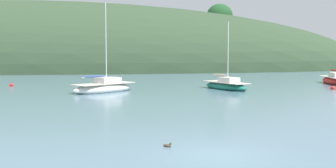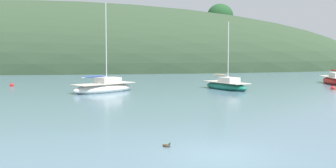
{
  "view_description": "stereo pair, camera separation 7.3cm",
  "coord_description": "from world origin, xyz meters",
  "px_view_note": "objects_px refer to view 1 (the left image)",
  "views": [
    {
      "loc": [
        -3.67,
        -16.04,
        4.09
      ],
      "look_at": [
        0.0,
        20.0,
        1.2
      ],
      "focal_mm": 45.09,
      "sensor_mm": 36.0,
      "label": 1
    },
    {
      "loc": [
        -3.59,
        -16.05,
        4.09
      ],
      "look_at": [
        0.0,
        20.0,
        1.2
      ],
      "focal_mm": 45.09,
      "sensor_mm": 36.0,
      "label": 2
    }
  ],
  "objects_px": {
    "sailboat_white_near": "(226,86)",
    "duck_lead": "(168,146)",
    "sailboat_black_sloop": "(104,88)",
    "sailboat_orange_cutter": "(336,80)",
    "mooring_buoy_channel": "(12,85)",
    "mooring_buoy_outer": "(333,88)"
  },
  "relations": [
    {
      "from": "duck_lead",
      "to": "mooring_buoy_outer",
      "type": "bearing_deg",
      "value": 50.98
    },
    {
      "from": "duck_lead",
      "to": "sailboat_white_near",
      "type": "bearing_deg",
      "value": 71.19
    },
    {
      "from": "sailboat_white_near",
      "to": "mooring_buoy_channel",
      "type": "distance_m",
      "value": 24.37
    },
    {
      "from": "sailboat_orange_cutter",
      "to": "duck_lead",
      "type": "distance_m",
      "value": 39.46
    },
    {
      "from": "sailboat_orange_cutter",
      "to": "mooring_buoy_channel",
      "type": "relative_size",
      "value": 16.59
    },
    {
      "from": "sailboat_white_near",
      "to": "duck_lead",
      "type": "bearing_deg",
      "value": -108.81
    },
    {
      "from": "sailboat_white_near",
      "to": "sailboat_orange_cutter",
      "type": "height_order",
      "value": "sailboat_orange_cutter"
    },
    {
      "from": "sailboat_white_near",
      "to": "duck_lead",
      "type": "distance_m",
      "value": 27.36
    },
    {
      "from": "sailboat_white_near",
      "to": "duck_lead",
      "type": "height_order",
      "value": "sailboat_white_near"
    },
    {
      "from": "sailboat_black_sloop",
      "to": "mooring_buoy_outer",
      "type": "relative_size",
      "value": 16.72
    },
    {
      "from": "sailboat_white_near",
      "to": "duck_lead",
      "type": "xyz_separation_m",
      "value": [
        -8.82,
        -25.9,
        -0.33
      ]
    },
    {
      "from": "sailboat_white_near",
      "to": "mooring_buoy_outer",
      "type": "distance_m",
      "value": 11.23
    },
    {
      "from": "sailboat_orange_cutter",
      "to": "sailboat_black_sloop",
      "type": "relative_size",
      "value": 0.99
    },
    {
      "from": "mooring_buoy_channel",
      "to": "duck_lead",
      "type": "xyz_separation_m",
      "value": [
        14.74,
        -32.09,
        -0.07
      ]
    },
    {
      "from": "mooring_buoy_channel",
      "to": "mooring_buoy_outer",
      "type": "distance_m",
      "value": 35.51
    },
    {
      "from": "sailboat_orange_cutter",
      "to": "mooring_buoy_outer",
      "type": "height_order",
      "value": "sailboat_orange_cutter"
    },
    {
      "from": "sailboat_white_near",
      "to": "mooring_buoy_channel",
      "type": "relative_size",
      "value": 13.52
    },
    {
      "from": "sailboat_white_near",
      "to": "sailboat_black_sloop",
      "type": "xyz_separation_m",
      "value": [
        -12.68,
        -1.54,
        0.04
      ]
    },
    {
      "from": "sailboat_black_sloop",
      "to": "duck_lead",
      "type": "relative_size",
      "value": 22.6
    },
    {
      "from": "sailboat_white_near",
      "to": "sailboat_orange_cutter",
      "type": "relative_size",
      "value": 0.82
    },
    {
      "from": "sailboat_orange_cutter",
      "to": "mooring_buoy_outer",
      "type": "xyz_separation_m",
      "value": [
        -3.92,
        -6.74,
        -0.31
      ]
    },
    {
      "from": "sailboat_orange_cutter",
      "to": "duck_lead",
      "type": "height_order",
      "value": "sailboat_orange_cutter"
    }
  ]
}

